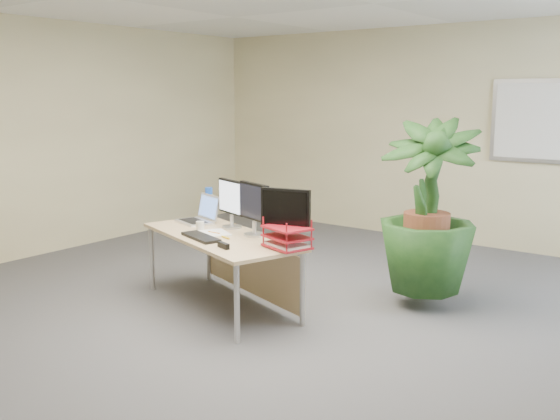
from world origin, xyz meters
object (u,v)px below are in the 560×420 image
Objects in this scene: desk at (229,248)px; monitor_left at (231,201)px; floor_plant at (427,223)px; monitor_right at (254,206)px; laptop at (200,216)px.

desk is 0.45m from monitor_left.
floor_plant is at bearing 28.01° from monitor_left.
floor_plant is 3.28× the size of monitor_right.
floor_plant is at bearing 35.62° from desk.
floor_plant is 3.43× the size of laptop.
monitor_left is at bearing 125.20° from desk.
monitor_left reaches higher than desk.
monitor_left is 1.01× the size of laptop.
floor_plant is 1.74m from monitor_left.
desk is 0.46m from monitor_right.
desk is at bearing -20.98° from laptop.
laptop is at bearing 176.72° from monitor_left.
monitor_right is (-1.17, -0.94, 0.16)m from floor_plant.
laptop is at bearing 169.48° from monitor_right.
monitor_left is (-0.13, 0.19, 0.39)m from desk.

